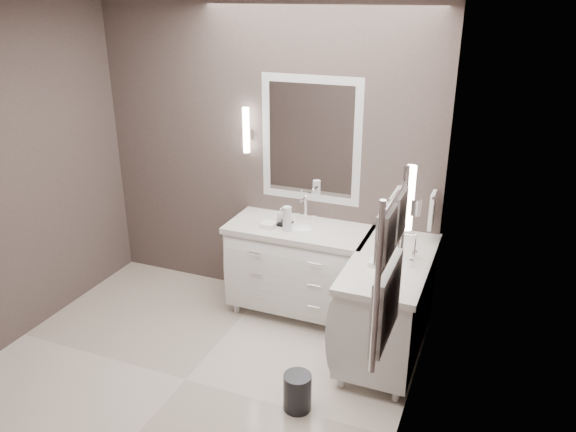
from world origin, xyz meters
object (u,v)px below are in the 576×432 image
at_px(towel_ladder, 388,276).
at_px(waste_bin, 297,392).
at_px(vanity_right, 388,301).
at_px(vanity_back, 299,264).

relative_size(towel_ladder, waste_bin, 3.24).
relative_size(vanity_right, waste_bin, 4.47).
relative_size(vanity_back, waste_bin, 4.47).
bearing_deg(vanity_back, towel_ladder, -55.90).
xyz_separation_m(towel_ladder, waste_bin, (-0.65, 0.43, -1.25)).
xyz_separation_m(vanity_right, towel_ladder, (0.23, -1.30, 0.91)).
relative_size(vanity_right, towel_ladder, 1.38).
distance_m(vanity_back, waste_bin, 1.33).
height_order(vanity_right, waste_bin, vanity_right).
height_order(vanity_back, vanity_right, same).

